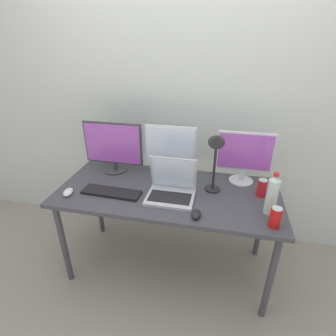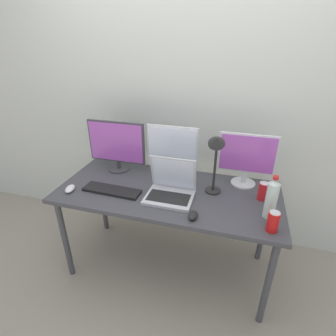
{
  "view_description": "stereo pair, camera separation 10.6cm",
  "coord_description": "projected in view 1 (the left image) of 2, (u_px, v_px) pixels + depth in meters",
  "views": [
    {
      "loc": [
        0.34,
        -1.57,
        1.73
      ],
      "look_at": [
        0.0,
        0.0,
        0.92
      ],
      "focal_mm": 28.0,
      "sensor_mm": 36.0,
      "label": 1
    },
    {
      "loc": [
        0.44,
        -1.55,
        1.73
      ],
      "look_at": [
        0.0,
        0.0,
        0.92
      ],
      "focal_mm": 28.0,
      "sensor_mm": 36.0,
      "label": 2
    }
  ],
  "objects": [
    {
      "name": "keyboard_main",
      "position": [
        111.0,
        192.0,
        1.84
      ],
      "size": [
        0.42,
        0.14,
        0.02
      ],
      "primitive_type": "cube",
      "rotation": [
        0.0,
        0.0,
        -0.04
      ],
      "color": "black",
      "rests_on": "work_desk"
    },
    {
      "name": "ground_plane",
      "position": [
        168.0,
        265.0,
        2.22
      ],
      "size": [
        16.0,
        16.0,
        0.0
      ],
      "primitive_type": "plane",
      "color": "gray"
    },
    {
      "name": "mouse_by_keyboard",
      "position": [
        68.0,
        192.0,
        1.83
      ],
      "size": [
        0.08,
        0.12,
        0.03
      ],
      "primitive_type": "ellipsoid",
      "rotation": [
        0.0,
        0.0,
        0.23
      ],
      "color": "silver",
      "rests_on": "work_desk"
    },
    {
      "name": "work_desk",
      "position": [
        168.0,
        198.0,
        1.91
      ],
      "size": [
        1.58,
        0.71,
        0.74
      ],
      "color": "#424247",
      "rests_on": "ground"
    },
    {
      "name": "monitor_center",
      "position": [
        170.0,
        152.0,
        1.99
      ],
      "size": [
        0.39,
        0.22,
        0.41
      ],
      "color": "silver",
      "rests_on": "work_desk"
    },
    {
      "name": "laptop_silver",
      "position": [
        171.0,
        188.0,
        1.79
      ],
      "size": [
        0.32,
        0.26,
        0.27
      ],
      "color": "#B7B7BC",
      "rests_on": "work_desk"
    },
    {
      "name": "mouse_by_laptop",
      "position": [
        196.0,
        214.0,
        1.6
      ],
      "size": [
        0.06,
        0.09,
        0.04
      ],
      "primitive_type": "ellipsoid",
      "rotation": [
        0.0,
        0.0,
        -0.04
      ],
      "color": "black",
      "rests_on": "work_desk"
    },
    {
      "name": "soda_can_near_keyboard",
      "position": [
        262.0,
        188.0,
        1.79
      ],
      "size": [
        0.07,
        0.07,
        0.13
      ],
      "color": "red",
      "rests_on": "work_desk"
    },
    {
      "name": "soda_can_by_laptop",
      "position": [
        275.0,
        217.0,
        1.5
      ],
      "size": [
        0.07,
        0.07,
        0.13
      ],
      "color": "red",
      "rests_on": "work_desk"
    },
    {
      "name": "desk_lamp",
      "position": [
        216.0,
        152.0,
        1.71
      ],
      "size": [
        0.11,
        0.18,
        0.46
      ],
      "color": "black",
      "rests_on": "work_desk"
    },
    {
      "name": "monitor_left",
      "position": [
        113.0,
        146.0,
        2.06
      ],
      "size": [
        0.47,
        0.18,
        0.41
      ],
      "color": "#38383D",
      "rests_on": "work_desk"
    },
    {
      "name": "wall_back",
      "position": [
        183.0,
        95.0,
        2.15
      ],
      "size": [
        7.0,
        0.08,
        2.6
      ],
      "primitive_type": "cube",
      "color": "silver",
      "rests_on": "ground"
    },
    {
      "name": "water_bottle",
      "position": [
        272.0,
        195.0,
        1.59
      ],
      "size": [
        0.07,
        0.07,
        0.28
      ],
      "color": "silver",
      "rests_on": "work_desk"
    },
    {
      "name": "monitor_right",
      "position": [
        244.0,
        156.0,
        1.9
      ],
      "size": [
        0.4,
        0.18,
        0.39
      ],
      "color": "silver",
      "rests_on": "work_desk"
    }
  ]
}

